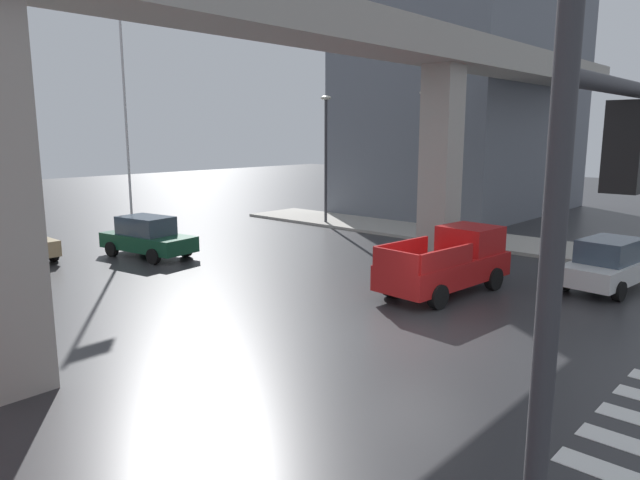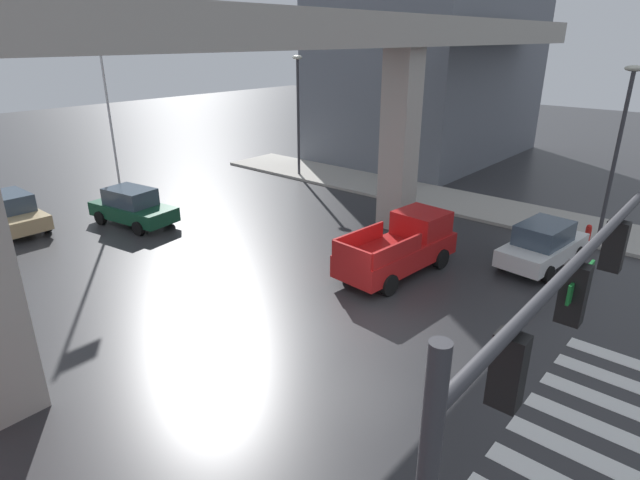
# 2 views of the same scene
# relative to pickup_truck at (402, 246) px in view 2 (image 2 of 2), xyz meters

# --- Properties ---
(ground_plane) EXTENTS (120.00, 120.00, 0.00)m
(ground_plane) POSITION_rel_pickup_truck_xyz_m (-4.29, -1.68, -0.99)
(ground_plane) COLOR #2D2D30
(crosswalk_stripes) EXTENTS (7.15, 2.80, 0.01)m
(crosswalk_stripes) POSITION_rel_pickup_truck_xyz_m (-4.29, -7.76, -0.98)
(crosswalk_stripes) COLOR silver
(crosswalk_stripes) RESTS_ON ground
(elevated_overpass) EXTENTS (50.91, 2.25, 9.06)m
(elevated_overpass) POSITION_rel_pickup_truck_xyz_m (-4.29, 2.88, 6.74)
(elevated_overpass) COLOR #ADA89E
(elevated_overpass) RESTS_ON ground
(sidewalk_east) EXTENTS (4.00, 36.00, 0.15)m
(sidewalk_east) POSITION_rel_pickup_truck_xyz_m (9.13, 0.32, -0.91)
(sidewalk_east) COLOR #ADA89E
(sidewalk_east) RESTS_ON ground
(pickup_truck) EXTENTS (5.24, 2.41, 2.08)m
(pickup_truck) POSITION_rel_pickup_truck_xyz_m (0.00, 0.00, 0.00)
(pickup_truck) COLOR red
(pickup_truck) RESTS_ON ground
(sedan_tan) EXTENTS (2.00, 4.32, 1.72)m
(sedan_tan) POSITION_rel_pickup_truck_xyz_m (-7.70, 15.80, -0.14)
(sedan_tan) COLOR tan
(sedan_tan) RESTS_ON ground
(sedan_white) EXTENTS (4.46, 2.31, 1.72)m
(sedan_white) POSITION_rel_pickup_truck_xyz_m (3.95, -3.82, -0.14)
(sedan_white) COLOR silver
(sedan_white) RESTS_ON ground
(sedan_dark_green) EXTENTS (2.42, 4.51, 1.72)m
(sedan_dark_green) POSITION_rel_pickup_truck_xyz_m (-3.73, 12.35, -0.14)
(sedan_dark_green) COLOR #14472D
(sedan_dark_green) RESTS_ON ground
(traffic_signal_mast) EXTENTS (8.69, 0.32, 6.20)m
(traffic_signal_mast) POSITION_rel_pickup_truck_xyz_m (-9.80, -7.79, 3.56)
(traffic_signal_mast) COLOR #38383D
(traffic_signal_mast) RESTS_ON ground
(street_lamp_near_corner) EXTENTS (0.44, 0.70, 7.24)m
(street_lamp_near_corner) POSITION_rel_pickup_truck_xyz_m (7.93, -4.90, 3.57)
(street_lamp_near_corner) COLOR #38383D
(street_lamp_near_corner) RESTS_ON ground
(street_lamp_mid_block) EXTENTS (0.44, 0.70, 7.24)m
(street_lamp_mid_block) POSITION_rel_pickup_truck_xyz_m (7.93, 6.10, 3.57)
(street_lamp_mid_block) COLOR #38383D
(street_lamp_mid_block) RESTS_ON ground
(street_lamp_far_north) EXTENTS (0.44, 0.70, 7.24)m
(street_lamp_far_north) POSITION_rel_pickup_truck_xyz_m (7.93, 12.55, 3.57)
(street_lamp_far_north) COLOR #38383D
(street_lamp_far_north) RESTS_ON ground
(fire_hydrant) EXTENTS (0.24, 0.24, 0.85)m
(fire_hydrant) POSITION_rel_pickup_truck_xyz_m (7.53, -4.55, -0.56)
(fire_hydrant) COLOR red
(fire_hydrant) RESTS_ON ground
(flagpole) EXTENTS (1.16, 0.12, 11.98)m
(flagpole) POSITION_rel_pickup_truck_xyz_m (-1.68, 17.00, 5.83)
(flagpole) COLOR silver
(flagpole) RESTS_ON ground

